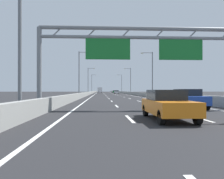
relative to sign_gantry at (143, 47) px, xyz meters
The scene contains 52 objects.
ground_plane 81.84m from the sign_gantry, 90.02° to the left, with size 260.00×260.00×0.00m, color #262628.
lane_dash_left_1 7.75m from the sign_gantry, 107.51° to the right, with size 0.16×3.00×0.01m, color white.
lane_dash_left_2 6.05m from the sign_gantry, 119.78° to the left, with size 0.16×3.00×0.01m, color white.
lane_dash_left_3 13.24m from the sign_gantry, 98.53° to the left, with size 0.16×3.00×0.01m, color white.
lane_dash_left_4 21.81m from the sign_gantry, 94.94° to the left, with size 0.16×3.00×0.01m, color white.
lane_dash_left_5 30.63m from the sign_gantry, 93.47° to the left, with size 0.16×3.00×0.01m, color white.
lane_dash_left_6 39.53m from the sign_gantry, 92.67° to the left, with size 0.16×3.00×0.01m, color white.
lane_dash_left_7 48.47m from the sign_gantry, 92.17° to the left, with size 0.16×3.00×0.01m, color white.
lane_dash_left_8 57.43m from the sign_gantry, 91.83° to the left, with size 0.16×3.00×0.01m, color white.
lane_dash_left_9 66.40m from the sign_gantry, 91.58° to the left, with size 0.16×3.00×0.01m, color white.
lane_dash_left_10 75.37m from the sign_gantry, 91.39° to the left, with size 0.16×3.00×0.01m, color white.
lane_dash_left_11 84.36m from the sign_gantry, 91.25° to the left, with size 0.16×3.00×0.01m, color white.
lane_dash_left_12 93.34m from the sign_gantry, 91.13° to the left, with size 0.16×3.00×0.01m, color white.
lane_dash_left_13 102.33m from the sign_gantry, 91.03° to the left, with size 0.16×3.00×0.01m, color white.
lane_dash_left_14 111.32m from the sign_gantry, 90.94° to the left, with size 0.16×3.00×0.01m, color white.
lane_dash_left_15 120.31m from the sign_gantry, 90.87° to the left, with size 0.16×3.00×0.01m, color white.
lane_dash_left_16 129.30m from the sign_gantry, 90.81° to the left, with size 0.16×3.00×0.01m, color white.
lane_dash_left_17 138.29m from the sign_gantry, 90.76° to the left, with size 0.16×3.00×0.01m, color white.
lane_dash_right_1 7.74m from the sign_gantry, 73.04° to the right, with size 0.16×3.00×0.01m, color white.
lane_dash_right_2 6.03m from the sign_gantry, 61.05° to the left, with size 0.16×3.00×0.01m, color white.
lane_dash_right_3 13.23m from the sign_gantry, 81.75° to the left, with size 0.16×3.00×0.01m, color white.
lane_dash_right_4 21.81m from the sign_gantry, 85.23° to the left, with size 0.16×3.00×0.01m, color white.
lane_dash_right_5 30.63m from the sign_gantry, 86.65° to the left, with size 0.16×3.00×0.01m, color white.
lane_dash_right_6 39.53m from the sign_gantry, 87.42° to the left, with size 0.16×3.00×0.01m, color white.
lane_dash_right_7 48.47m from the sign_gantry, 87.90° to the left, with size 0.16×3.00×0.01m, color white.
lane_dash_right_8 57.43m from the sign_gantry, 88.23° to the left, with size 0.16×3.00×0.01m, color white.
lane_dash_right_9 66.40m from the sign_gantry, 88.47° to the left, with size 0.16×3.00×0.01m, color white.
lane_dash_right_10 75.37m from the sign_gantry, 88.65° to the left, with size 0.16×3.00×0.01m, color white.
lane_dash_right_11 84.35m from the sign_gantry, 88.80° to the left, with size 0.16×3.00×0.01m, color white.
lane_dash_right_12 93.34m from the sign_gantry, 88.91° to the left, with size 0.16×3.00×0.01m, color white.
lane_dash_right_13 102.33m from the sign_gantry, 89.01° to the left, with size 0.16×3.00×0.01m, color white.
lane_dash_right_14 111.32m from the sign_gantry, 89.09° to the left, with size 0.16×3.00×0.01m, color white.
lane_dash_right_15 120.31m from the sign_gantry, 89.16° to the left, with size 0.16×3.00×0.01m, color white.
lane_dash_right_16 129.30m from the sign_gantry, 89.22° to the left, with size 0.16×3.00×0.01m, color white.
lane_dash_right_17 138.29m from the sign_gantry, 89.27° to the left, with size 0.16×3.00×0.01m, color white.
edge_line_left 70.06m from the sign_gantry, 94.33° to the left, with size 0.16×176.00×0.01m, color white.
edge_line_right 70.06m from the sign_gantry, 85.72° to the left, with size 0.16×176.00×0.01m, color white.
barrier_left 92.06m from the sign_gantry, 94.32° to the left, with size 0.45×220.00×0.95m.
barrier_right 92.06m from the sign_gantry, 85.72° to the left, with size 0.45×220.00×0.95m.
sign_gantry is the anchor object (origin of this frame).
streetlamp_left_near 8.77m from the sign_gantry, 148.92° to the right, with size 2.58×0.28×9.50m.
streetlamp_left_mid 30.58m from the sign_gantry, 104.19° to the left, with size 2.58×0.28×9.50m.
streetlamp_right_mid 30.56m from the sign_gantry, 75.92° to the left, with size 2.58×0.28×9.50m.
streetlamp_left_far 64.24m from the sign_gantry, 96.70° to the left, with size 2.58×0.28×9.50m.
streetlamp_right_far 64.23m from the sign_gantry, 83.35° to the left, with size 2.58×0.28×9.50m.
streetlamp_left_distant 98.25m from the sign_gantry, 94.38° to the left, with size 2.58×0.28×9.50m.
streetlamp_right_distant 98.24m from the sign_gantry, 85.66° to the left, with size 2.58×0.28×9.50m.
blue_car 5.51m from the sign_gantry, ahead, with size 1.86×4.17×1.54m.
orange_car 7.33m from the sign_gantry, 89.96° to the right, with size 1.76×4.38×1.47m.
green_car 96.03m from the sign_gantry, 87.75° to the left, with size 1.75×4.55×1.35m.
white_car 76.89m from the sign_gantry, 87.38° to the left, with size 1.76×4.59×1.41m.
box_truck 104.47m from the sign_gantry, 91.97° to the left, with size 2.50×7.76×2.91m.
Camera 1 is at (-3.28, 1.27, 1.45)m, focal length 35.89 mm.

